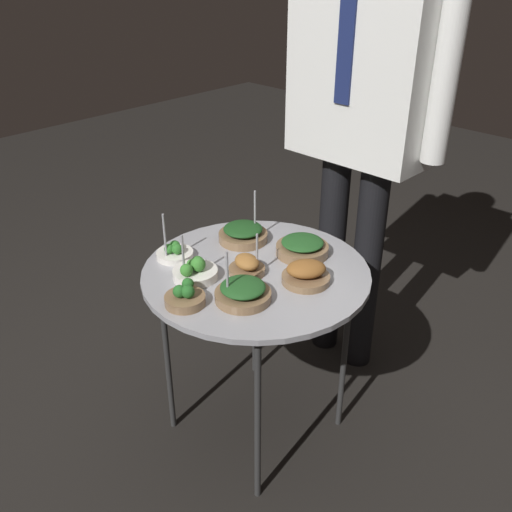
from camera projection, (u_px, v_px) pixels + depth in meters
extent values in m
plane|color=black|center=(256.00, 424.00, 2.08)|extent=(8.00, 8.00, 0.00)
cylinder|color=#939399|center=(256.00, 273.00, 1.77)|extent=(0.71, 0.71, 0.02)
cylinder|color=#2D2D2D|center=(258.00, 421.00, 1.67)|extent=(0.02, 0.02, 0.64)
cylinder|color=#2D2D2D|center=(167.00, 356.00, 1.92)|extent=(0.02, 0.02, 0.64)
cylinder|color=#2D2D2D|center=(344.00, 355.00, 1.93)|extent=(0.02, 0.02, 0.64)
cylinder|color=#2D2D2D|center=(255.00, 305.00, 2.19)|extent=(0.02, 0.02, 0.64)
cylinder|color=brown|center=(243.00, 237.00, 1.93)|extent=(0.17, 0.17, 0.03)
ellipsoid|color=#194219|center=(243.00, 229.00, 1.91)|extent=(0.13, 0.13, 0.03)
cylinder|color=#939399|center=(255.00, 214.00, 1.91)|extent=(0.01, 0.01, 0.17)
cylinder|color=brown|center=(247.00, 270.00, 1.74)|extent=(0.11, 0.11, 0.02)
ellipsoid|color=#93602D|center=(247.00, 262.00, 1.73)|extent=(0.11, 0.10, 0.04)
cylinder|color=#939399|center=(257.00, 254.00, 1.71)|extent=(0.01, 0.01, 0.13)
cylinder|color=brown|center=(306.00, 279.00, 1.70)|extent=(0.14, 0.14, 0.02)
ellipsoid|color=brown|center=(306.00, 269.00, 1.68)|extent=(0.14, 0.15, 0.05)
cylinder|color=brown|center=(243.00, 296.00, 1.61)|extent=(0.16, 0.16, 0.03)
ellipsoid|color=#1E4C1E|center=(243.00, 287.00, 1.60)|extent=(0.13, 0.13, 0.03)
cylinder|color=#939399|center=(227.00, 277.00, 1.57)|extent=(0.01, 0.01, 0.16)
cylinder|color=brown|center=(302.00, 250.00, 1.84)|extent=(0.17, 0.17, 0.03)
ellipsoid|color=#1E4C1E|center=(302.00, 242.00, 1.83)|extent=(0.14, 0.14, 0.02)
cylinder|color=brown|center=(185.00, 300.00, 1.59)|extent=(0.12, 0.12, 0.03)
sphere|color=#236023|center=(187.00, 291.00, 1.57)|extent=(0.04, 0.04, 0.04)
sphere|color=#236023|center=(188.00, 284.00, 1.61)|extent=(0.03, 0.03, 0.03)
sphere|color=#236023|center=(179.00, 291.00, 1.57)|extent=(0.04, 0.04, 0.04)
cylinder|color=silver|center=(175.00, 255.00, 1.83)|extent=(0.12, 0.12, 0.02)
sphere|color=#2D7028|center=(177.00, 249.00, 1.80)|extent=(0.03, 0.03, 0.03)
sphere|color=#2D7028|center=(175.00, 246.00, 1.82)|extent=(0.04, 0.04, 0.04)
sphere|color=#2D7028|center=(169.00, 249.00, 1.81)|extent=(0.03, 0.03, 0.03)
cylinder|color=#939399|center=(165.00, 238.00, 1.77)|extent=(0.01, 0.01, 0.16)
cylinder|color=silver|center=(195.00, 274.00, 1.72)|extent=(0.14, 0.14, 0.03)
sphere|color=#387F2D|center=(198.00, 264.00, 1.69)|extent=(0.05, 0.05, 0.05)
sphere|color=#387F2D|center=(198.00, 262.00, 1.71)|extent=(0.04, 0.04, 0.04)
sphere|color=#387F2D|center=(192.00, 264.00, 1.71)|extent=(0.03, 0.03, 0.03)
sphere|color=#387F2D|center=(186.00, 270.00, 1.67)|extent=(0.04, 0.04, 0.04)
cylinder|color=#939399|center=(183.00, 259.00, 1.66)|extent=(0.01, 0.01, 0.16)
cylinder|color=black|center=(331.00, 255.00, 2.30)|extent=(0.11, 0.11, 0.87)
cylinder|color=black|center=(366.00, 270.00, 2.20)|extent=(0.11, 0.11, 0.87)
cube|color=silver|center=(366.00, 61.00, 1.88)|extent=(0.49, 0.24, 0.65)
cube|color=navy|center=(346.00, 40.00, 1.76)|extent=(0.06, 0.01, 0.39)
cylinder|color=silver|center=(300.00, 43.00, 2.04)|extent=(0.08, 0.08, 0.60)
cylinder|color=silver|center=(447.00, 65.00, 1.69)|extent=(0.08, 0.08, 0.60)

